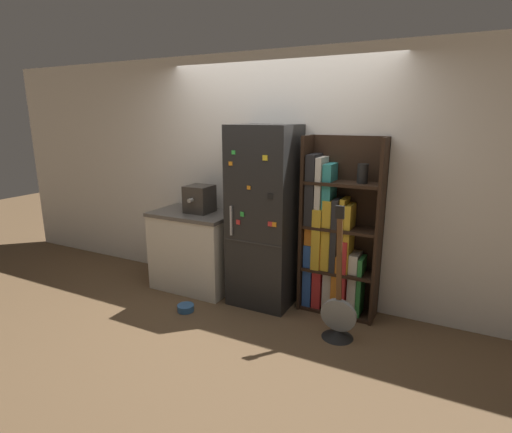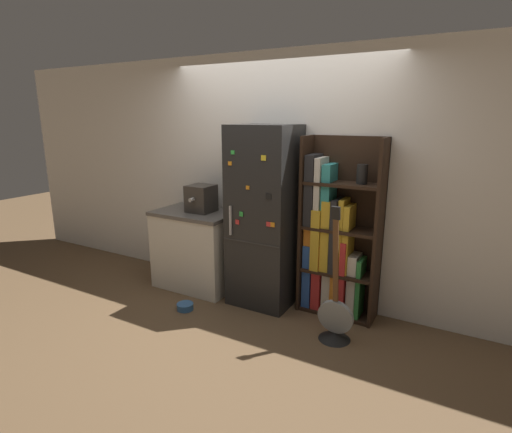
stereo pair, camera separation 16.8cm
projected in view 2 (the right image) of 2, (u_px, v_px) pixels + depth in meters
The scene contains 8 objects.
ground_plane at pixel (256, 306), 4.20m from camera, with size 16.00×16.00×0.00m, color brown.
wall_back at pixel (278, 178), 4.28m from camera, with size 8.00×0.05×2.60m.
refrigerator at pixel (264, 217), 4.12m from camera, with size 0.64×0.58×1.87m.
bookshelf at pixel (333, 240), 3.94m from camera, with size 0.76×0.32×1.77m.
kitchen_counter at pixel (197, 249), 4.63m from camera, with size 0.93×0.62×0.90m.
espresso_machine at pixel (201, 198), 4.47m from camera, with size 0.28×0.33×0.30m.
guitar at pixel (335, 321), 3.54m from camera, with size 0.32×0.30×1.25m.
pet_bowl at pixel (185, 306), 4.12m from camera, with size 0.17×0.17×0.07m.
Camera 2 is at (1.89, -3.34, 1.95)m, focal length 28.00 mm.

